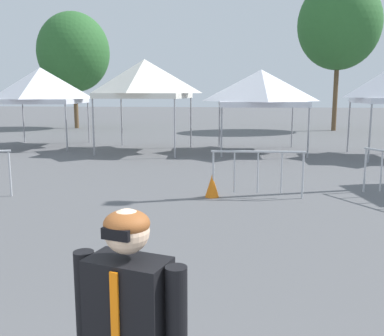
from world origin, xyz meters
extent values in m
cylinder|color=#9E9EA3|center=(-6.16, 16.14, 1.04)|extent=(0.06, 0.06, 2.08)
cylinder|color=#9E9EA3|center=(-9.46, 19.07, 1.04)|extent=(0.06, 0.06, 2.08)
cylinder|color=#9E9EA3|center=(-6.35, 19.25, 1.04)|extent=(0.06, 0.06, 2.08)
pyramid|color=white|center=(-7.81, 17.60, 2.74)|extent=(3.47, 3.47, 1.32)
cube|color=white|center=(-7.81, 17.60, 1.98)|extent=(3.43, 3.43, 0.20)
cylinder|color=#9E9EA3|center=(-4.68, 15.07, 1.16)|extent=(0.06, 0.06, 2.32)
cylinder|color=#9E9EA3|center=(-1.58, 14.84, 1.16)|extent=(0.06, 0.06, 2.32)
cylinder|color=#9E9EA3|center=(-4.45, 18.16, 1.16)|extent=(0.06, 0.06, 2.32)
cylinder|color=#9E9EA3|center=(-1.35, 17.94, 1.16)|extent=(0.06, 0.06, 2.32)
pyramid|color=white|center=(-3.02, 16.50, 2.97)|extent=(3.49, 3.49, 1.31)
cube|color=white|center=(-3.02, 16.50, 2.22)|extent=(3.46, 3.46, 0.20)
cylinder|color=#9E9EA3|center=(0.08, 15.15, 1.00)|extent=(0.06, 0.06, 2.01)
cylinder|color=#9E9EA3|center=(3.20, 15.39, 1.00)|extent=(0.06, 0.06, 2.01)
cylinder|color=#9E9EA3|center=(-0.15, 18.26, 1.00)|extent=(0.06, 0.06, 2.01)
cylinder|color=#9E9EA3|center=(2.96, 18.50, 1.00)|extent=(0.06, 0.06, 2.01)
pyramid|color=white|center=(1.52, 16.82, 2.61)|extent=(3.52, 3.52, 1.21)
cube|color=white|center=(1.52, 16.82, 1.91)|extent=(3.49, 3.49, 0.20)
cylinder|color=#9E9EA3|center=(5.08, 14.49, 1.08)|extent=(0.06, 0.06, 2.17)
cylinder|color=#9E9EA3|center=(5.00, 17.15, 1.08)|extent=(0.06, 0.06, 2.17)
cube|color=black|center=(0.24, 1.25, 1.22)|extent=(0.47, 0.35, 0.60)
cylinder|color=black|center=(-0.01, 1.33, 1.24)|extent=(0.11, 0.11, 0.56)
cylinder|color=black|center=(0.50, 1.18, 1.24)|extent=(0.11, 0.11, 0.56)
sphere|color=beige|center=(0.24, 1.25, 1.67)|extent=(0.23, 0.23, 0.23)
ellipsoid|color=brown|center=(0.24, 1.25, 1.71)|extent=(0.23, 0.23, 0.14)
cube|color=black|center=(0.21, 1.15, 1.68)|extent=(0.15, 0.06, 0.06)
cube|color=orange|center=(0.21, 1.12, 1.27)|extent=(0.05, 0.02, 0.46)
cylinder|color=brown|center=(-10.08, 27.44, 1.53)|extent=(0.28, 0.28, 3.05)
ellipsoid|color=#2D662D|center=(-10.08, 27.44, 4.90)|extent=(4.61, 4.61, 5.07)
cylinder|color=brown|center=(6.49, 27.41, 2.20)|extent=(0.28, 0.28, 4.41)
ellipsoid|color=#2D662D|center=(6.49, 27.41, 6.37)|extent=(4.90, 4.90, 5.39)
cylinder|color=#B7BABF|center=(3.73, 9.86, 0.53)|extent=(0.04, 0.04, 1.05)
cylinder|color=#B7BABF|center=(3.98, 9.46, 0.58)|extent=(0.04, 0.04, 0.92)
cylinder|color=#B7BABF|center=(-4.41, 8.50, 0.53)|extent=(0.04, 0.04, 1.05)
cylinder|color=#B7BABF|center=(1.19, 8.99, 1.05)|extent=(2.10, 0.15, 0.05)
cylinder|color=#B7BABF|center=(2.18, 9.03, 0.53)|extent=(0.04, 0.04, 1.05)
cylinder|color=#B7BABF|center=(0.19, 8.94, 0.53)|extent=(0.04, 0.04, 1.05)
cylinder|color=#B7BABF|center=(1.71, 9.01, 0.58)|extent=(0.04, 0.04, 0.92)
cylinder|color=#B7BABF|center=(1.19, 8.99, 0.58)|extent=(0.04, 0.04, 0.92)
cylinder|color=#B7BABF|center=(0.66, 8.96, 0.58)|extent=(0.04, 0.04, 0.92)
cone|color=orange|center=(0.17, 8.94, 0.26)|extent=(0.32, 0.32, 0.53)
camera|label=1|loc=(0.81, -0.82, 2.35)|focal=41.26mm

